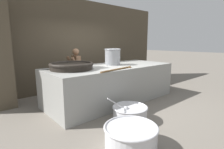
# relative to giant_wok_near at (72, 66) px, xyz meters

# --- Properties ---
(ground_plane) EXTENTS (60.00, 60.00, 0.00)m
(ground_plane) POSITION_rel_giant_wok_near_xyz_m (1.22, -0.14, -1.12)
(ground_plane) COLOR slate
(back_wall) EXTENTS (8.13, 0.24, 3.21)m
(back_wall) POSITION_rel_giant_wok_near_xyz_m (1.22, 1.89, 0.49)
(back_wall) COLOR #4C4233
(back_wall) RESTS_ON ground_plane
(support_pillar) EXTENTS (0.45, 0.45, 3.21)m
(support_pillar) POSITION_rel_giant_wok_near_xyz_m (-1.30, 1.22, 0.49)
(support_pillar) COLOR #4C4233
(support_pillar) RESTS_ON ground_plane
(hearth_platform) EXTENTS (3.80, 1.57, 1.03)m
(hearth_platform) POSITION_rel_giant_wok_near_xyz_m (1.22, -0.14, -0.61)
(hearth_platform) COLOR gray
(hearth_platform) RESTS_ON ground_plane
(giant_wok_near) EXTENTS (1.09, 1.09, 0.17)m
(giant_wok_near) POSITION_rel_giant_wok_near_xyz_m (0.00, 0.00, 0.00)
(giant_wok_near) COLOR black
(giant_wok_near) RESTS_ON hearth_platform
(stock_pot) EXTENTS (0.49, 0.49, 0.48)m
(stock_pot) POSITION_rel_giant_wok_near_xyz_m (1.39, 0.03, 0.16)
(stock_pot) COLOR gray
(stock_pot) RESTS_ON hearth_platform
(stirring_paddle) EXTENTS (1.17, 0.28, 0.04)m
(stirring_paddle) POSITION_rel_giant_wok_near_xyz_m (0.84, -0.81, -0.07)
(stirring_paddle) COLOR brown
(stirring_paddle) RESTS_ON hearth_platform
(cook) EXTENTS (0.39, 0.58, 1.51)m
(cook) POSITION_rel_giant_wok_near_xyz_m (0.65, 0.93, -0.30)
(cook) COLOR brown
(cook) RESTS_ON ground_plane
(prep_bowl_vegetables) EXTENTS (1.00, 0.77, 0.64)m
(prep_bowl_vegetables) POSITION_rel_giant_wok_near_xyz_m (0.58, -1.47, -0.94)
(prep_bowl_vegetables) COLOR silver
(prep_bowl_vegetables) RESTS_ON ground_plane
(prep_bowl_meat) EXTENTS (0.87, 0.87, 0.39)m
(prep_bowl_meat) POSITION_rel_giant_wok_near_xyz_m (-0.16, -2.18, -0.90)
(prep_bowl_meat) COLOR silver
(prep_bowl_meat) RESTS_ON ground_plane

